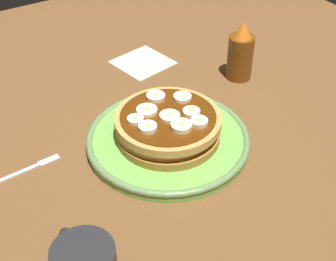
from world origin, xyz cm
name	(u,v)px	position (x,y,z in cm)	size (l,w,h in cm)	color
ground_plane	(168,151)	(0.00, 0.00, -1.50)	(140.00, 140.00, 3.00)	brown
plate	(168,139)	(0.00, 0.00, 1.11)	(28.11, 28.11, 2.07)	#72B74C
pancake_stack	(169,125)	(0.14, -0.27, 3.95)	(18.22, 18.00, 4.47)	olive
banana_slice_0	(170,116)	(-0.52, -0.04, 6.36)	(3.42, 3.42, 0.74)	beige
banana_slice_1	(180,127)	(-3.96, 0.21, 6.53)	(3.45, 3.45, 1.07)	#F0F0BC
banana_slice_2	(147,111)	(2.78, 2.42, 6.41)	(3.58, 3.58, 0.84)	#FEF1B7
banana_slice_3	(182,97)	(2.84, -4.75, 6.42)	(3.19, 3.19, 0.85)	#F8EEC5
banana_slice_4	(191,112)	(-1.61, -3.58, 6.43)	(2.96, 2.96, 0.88)	#F9E6B8
banana_slice_5	(148,128)	(-1.37, 4.69, 6.51)	(3.02, 3.02, 1.03)	#F3EFBC
banana_slice_6	(199,122)	(-4.60, -3.03, 6.52)	(2.89, 2.89, 1.05)	beige
banana_slice_7	(156,97)	(5.47, -0.94, 6.45)	(3.30, 3.30, 0.92)	#FDE9C3
banana_slice_8	(135,120)	(1.65, 5.24, 6.39)	(2.76, 2.76, 0.80)	#F2E1C2
napkin	(143,62)	(26.45, -10.21, 0.15)	(11.00, 11.00, 0.30)	beige
fork	(27,169)	(6.74, 22.91, 0.25)	(1.75, 13.04, 0.50)	silver
syrup_bottle	(240,54)	(10.69, -24.23, 5.51)	(5.27, 5.27, 12.40)	brown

